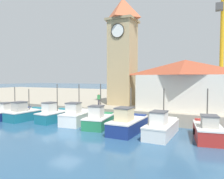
% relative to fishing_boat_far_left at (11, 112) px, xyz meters
% --- Properties ---
extents(ground_plane, '(300.00, 300.00, 0.00)m').
position_rel_fishing_boat_far_left_xyz_m(ground_plane, '(10.99, -3.29, -0.67)').
color(ground_plane, '#2D567A').
extents(quay_wharf, '(120.00, 40.00, 1.35)m').
position_rel_fishing_boat_far_left_xyz_m(quay_wharf, '(10.99, 23.61, 0.00)').
color(quay_wharf, '#A89E89').
rests_on(quay_wharf, ground).
extents(fishing_boat_far_left, '(2.20, 4.93, 3.79)m').
position_rel_fishing_boat_far_left_xyz_m(fishing_boat_far_left, '(0.00, 0.00, 0.00)').
color(fishing_boat_far_left, navy).
rests_on(fishing_boat_far_left, ground).
extents(fishing_boat_left_outer, '(2.54, 4.61, 3.60)m').
position_rel_fishing_boat_far_left_xyz_m(fishing_boat_left_outer, '(2.62, -0.21, 0.07)').
color(fishing_boat_left_outer, '#196B7F').
rests_on(fishing_boat_left_outer, ground).
extents(fishing_boat_left_inner, '(2.05, 4.34, 4.21)m').
position_rel_fishing_boat_far_left_xyz_m(fishing_boat_left_inner, '(6.36, 0.49, 0.09)').
color(fishing_boat_left_inner, '#196B7F').
rests_on(fishing_boat_left_inner, ground).
extents(fishing_boat_mid_left, '(2.62, 4.37, 4.24)m').
position_rel_fishing_boat_far_left_xyz_m(fishing_boat_mid_left, '(9.43, 0.53, 0.14)').
color(fishing_boat_mid_left, silver).
rests_on(fishing_boat_mid_left, ground).
extents(fishing_boat_center, '(2.71, 4.51, 4.33)m').
position_rel_fishing_boat_far_left_xyz_m(fishing_boat_center, '(12.26, 0.28, 0.08)').
color(fishing_boat_center, '#237A4C').
rests_on(fishing_boat_center, ground).
extents(fishing_boat_mid_right, '(2.31, 5.14, 4.02)m').
position_rel_fishing_boat_far_left_xyz_m(fishing_boat_mid_right, '(15.64, -0.37, 0.12)').
color(fishing_boat_mid_right, navy).
rests_on(fishing_boat_mid_right, ground).
extents(fishing_boat_right_inner, '(2.13, 5.24, 4.00)m').
position_rel_fishing_boat_far_left_xyz_m(fishing_boat_right_inner, '(18.64, -0.24, 0.07)').
color(fishing_boat_right_inner, silver).
rests_on(fishing_boat_right_inner, ground).
extents(fishing_boat_right_outer, '(2.70, 4.71, 4.06)m').
position_rel_fishing_boat_far_left_xyz_m(fishing_boat_right_outer, '(22.23, 0.24, 0.06)').
color(fishing_boat_right_outer, '#AD2823').
rests_on(fishing_boat_right_outer, ground).
extents(clock_tower, '(3.65, 3.65, 15.73)m').
position_rel_fishing_boat_far_left_xyz_m(clock_tower, '(11.29, 8.55, 8.14)').
color(clock_tower, tan).
rests_on(clock_tower, quay_wharf).
extents(warehouse_right, '(10.31, 5.83, 5.62)m').
position_rel_fishing_boat_far_left_xyz_m(warehouse_right, '(19.47, 7.41, 3.55)').
color(warehouse_right, silver).
rests_on(warehouse_right, quay_wharf).
extents(port_crane_near, '(3.92, 9.39, 17.16)m').
position_rel_fishing_boat_far_left_xyz_m(port_crane_near, '(23.33, 17.46, 7.00)').
color(port_crane_near, '#976E11').
rests_on(port_crane_near, quay_wharf).
extents(dock_worker_near_tower, '(0.34, 0.22, 1.62)m').
position_rel_fishing_boat_far_left_xyz_m(dock_worker_near_tower, '(9.29, 5.57, 1.52)').
color(dock_worker_near_tower, '#33333D').
rests_on(dock_worker_near_tower, quay_wharf).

